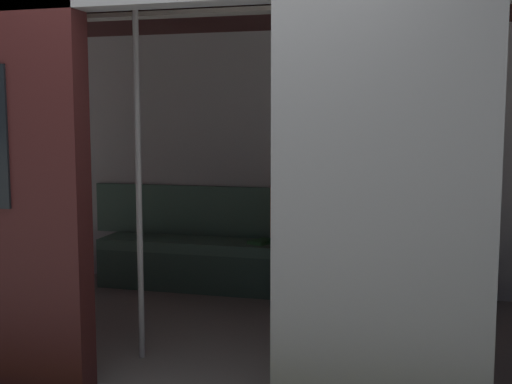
% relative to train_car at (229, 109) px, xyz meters
% --- Properties ---
extents(train_car, '(6.40, 2.67, 2.36)m').
position_rel_train_car_xyz_m(train_car, '(0.00, 0.00, 0.00)').
color(train_car, '#ADAFB5').
rests_on(train_car, ground_plane).
extents(bench_seat, '(3.11, 0.44, 0.43)m').
position_rel_train_car_xyz_m(bench_seat, '(-0.07, -0.98, -1.21)').
color(bench_seat, '#4C7566').
rests_on(bench_seat, ground_plane).
extents(person_seated, '(0.55, 0.68, 1.16)m').
position_rel_train_car_xyz_m(person_seated, '(-0.33, -0.93, -0.89)').
color(person_seated, '#CC5933').
rests_on(person_seated, ground_plane).
extents(handbag, '(0.26, 0.15, 0.17)m').
position_rel_train_car_xyz_m(handbag, '(-0.73, -1.03, -1.03)').
color(handbag, '#262D4C').
rests_on(handbag, bench_seat).
extents(book, '(0.23, 0.26, 0.03)m').
position_rel_train_car_xyz_m(book, '(0.03, -1.02, -1.10)').
color(book, '#33723F').
rests_on(book, bench_seat).
extents(grab_pole_door, '(0.04, 0.04, 2.22)m').
position_rel_train_car_xyz_m(grab_pole_door, '(0.38, 0.63, -0.44)').
color(grab_pole_door, silver).
rests_on(grab_pole_door, ground_plane).
extents(grab_pole_far, '(0.04, 0.04, 2.22)m').
position_rel_train_car_xyz_m(grab_pole_far, '(-0.53, 0.48, -0.44)').
color(grab_pole_far, silver).
rests_on(grab_pole_far, ground_plane).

